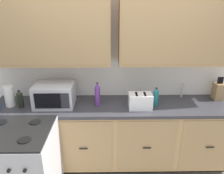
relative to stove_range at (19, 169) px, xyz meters
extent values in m
cube|color=white|center=(1.03, 0.96, 0.73)|extent=(4.27, 0.05, 2.41)
cube|color=white|center=(1.03, 0.93, 0.64)|extent=(3.07, 0.01, 0.40)
cube|color=tan|center=(0.24, 0.76, 1.42)|extent=(1.49, 0.34, 0.95)
cube|color=#A58052|center=(0.24, 0.59, 1.42)|extent=(1.46, 0.01, 0.89)
cube|color=tan|center=(1.83, 0.76, 1.42)|extent=(1.49, 0.34, 0.95)
cube|color=#A58052|center=(1.83, 0.59, 1.42)|extent=(1.46, 0.01, 0.89)
cube|color=black|center=(1.03, 0.66, -0.42)|extent=(3.01, 0.48, 0.10)
cube|color=tan|center=(1.03, 0.63, 0.02)|extent=(3.07, 0.60, 0.77)
cube|color=#A88354|center=(-0.12, 0.33, 0.02)|extent=(0.71, 0.01, 0.71)
cube|color=black|center=(-0.12, 0.31, 0.01)|extent=(0.10, 0.01, 0.01)
cube|color=#A88354|center=(0.65, 0.33, 0.02)|extent=(0.71, 0.01, 0.71)
cube|color=black|center=(0.65, 0.31, 0.01)|extent=(0.10, 0.01, 0.01)
cube|color=#A88354|center=(1.42, 0.33, 0.02)|extent=(0.71, 0.01, 0.71)
cube|color=black|center=(1.42, 0.31, 0.01)|extent=(0.10, 0.01, 0.01)
cube|color=#A88354|center=(2.19, 0.33, 0.02)|extent=(0.71, 0.01, 0.71)
cube|color=black|center=(2.19, 0.31, 0.01)|extent=(0.10, 0.01, 0.01)
cube|color=#333338|center=(1.03, 0.63, 0.42)|extent=(3.10, 0.63, 0.04)
cube|color=#A8AAAF|center=(1.95, 0.66, 0.43)|extent=(0.56, 0.38, 0.02)
cube|color=#B7B7BC|center=(0.00, 0.00, -0.01)|extent=(0.76, 0.66, 0.92)
cube|color=black|center=(0.00, 0.00, 0.46)|extent=(0.74, 0.65, 0.02)
cylinder|color=black|center=(0.18, -0.16, 0.47)|extent=(0.12, 0.12, 0.01)
cylinder|color=black|center=(-0.18, 0.16, 0.47)|extent=(0.12, 0.12, 0.01)
cylinder|color=black|center=(0.18, 0.16, 0.47)|extent=(0.12, 0.12, 0.01)
cylinder|color=black|center=(0.08, -0.34, 0.28)|extent=(0.03, 0.02, 0.03)
cylinder|color=black|center=(0.22, -0.34, 0.28)|extent=(0.03, 0.02, 0.03)
cube|color=#B7B7BC|center=(0.29, 0.63, 0.58)|extent=(0.48, 0.36, 0.28)
cube|color=black|center=(0.25, 0.45, 0.58)|extent=(0.31, 0.01, 0.19)
cube|color=#28282D|center=(0.45, 0.45, 0.58)|extent=(0.10, 0.01, 0.19)
cube|color=white|center=(1.34, 0.52, 0.54)|extent=(0.28, 0.18, 0.19)
cube|color=black|center=(1.29, 0.52, 0.63)|extent=(0.02, 0.13, 0.01)
cube|color=black|center=(1.39, 0.52, 0.63)|extent=(0.02, 0.13, 0.01)
cube|color=#9C794E|center=(2.41, 0.79, 0.55)|extent=(0.11, 0.14, 0.22)
cylinder|color=black|center=(2.38, 0.78, 0.71)|extent=(0.02, 0.02, 0.09)
cylinder|color=black|center=(2.40, 0.78, 0.71)|extent=(0.02, 0.02, 0.09)
cylinder|color=black|center=(2.42, 0.78, 0.71)|extent=(0.02, 0.02, 0.09)
cylinder|color=black|center=(2.44, 0.78, 0.71)|extent=(0.02, 0.02, 0.09)
cylinder|color=#B2B5BA|center=(1.95, 0.84, 0.54)|extent=(0.02, 0.02, 0.20)
cylinder|color=white|center=(-0.27, 0.61, 0.57)|extent=(0.12, 0.12, 0.26)
cylinder|color=black|center=(-0.12, 0.57, 0.53)|extent=(0.07, 0.07, 0.18)
cone|color=black|center=(-0.12, 0.57, 0.65)|extent=(0.06, 0.06, 0.05)
cylinder|color=black|center=(-0.12, 0.57, 0.66)|extent=(0.03, 0.03, 0.02)
cylinder|color=#1E707A|center=(1.55, 0.61, 0.54)|extent=(0.07, 0.07, 0.19)
cone|color=#1E707A|center=(1.55, 0.61, 0.65)|extent=(0.06, 0.06, 0.05)
cylinder|color=black|center=(1.55, 0.61, 0.67)|extent=(0.02, 0.02, 0.02)
cylinder|color=#663384|center=(0.82, 0.62, 0.56)|extent=(0.07, 0.07, 0.24)
cone|color=#663384|center=(0.82, 0.62, 0.71)|extent=(0.06, 0.06, 0.06)
cylinder|color=black|center=(0.82, 0.62, 0.74)|extent=(0.02, 0.02, 0.02)
camera|label=1|loc=(0.96, -1.85, 1.67)|focal=34.88mm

